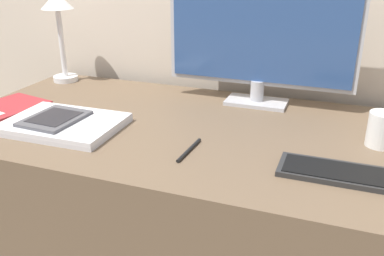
{
  "coord_description": "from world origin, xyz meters",
  "views": [
    {
      "loc": [
        0.31,
        -0.92,
        1.2
      ],
      "look_at": [
        -0.03,
        -0.0,
        0.8
      ],
      "focal_mm": 40.0,
      "sensor_mm": 36.0,
      "label": 1
    }
  ],
  "objects_px": {
    "monitor": "(261,28)",
    "coffee_mug": "(383,130)",
    "laptop": "(64,124)",
    "desk_lamp": "(59,18)",
    "ereader": "(54,119)",
    "keyboard": "(356,175)",
    "pen": "(189,150)"
  },
  "relations": [
    {
      "from": "keyboard",
      "to": "laptop",
      "type": "height_order",
      "value": "laptop"
    },
    {
      "from": "coffee_mug",
      "to": "monitor",
      "type": "bearing_deg",
      "value": 149.77
    },
    {
      "from": "ereader",
      "to": "pen",
      "type": "bearing_deg",
      "value": -1.32
    },
    {
      "from": "ereader",
      "to": "coffee_mug",
      "type": "bearing_deg",
      "value": 12.71
    },
    {
      "from": "laptop",
      "to": "ereader",
      "type": "relative_size",
      "value": 1.78
    },
    {
      "from": "keyboard",
      "to": "coffee_mug",
      "type": "height_order",
      "value": "coffee_mug"
    },
    {
      "from": "ereader",
      "to": "desk_lamp",
      "type": "relative_size",
      "value": 0.55
    },
    {
      "from": "monitor",
      "to": "ereader",
      "type": "xyz_separation_m",
      "value": [
        -0.49,
        -0.41,
        -0.22
      ]
    },
    {
      "from": "monitor",
      "to": "ereader",
      "type": "bearing_deg",
      "value": -139.99
    },
    {
      "from": "monitor",
      "to": "pen",
      "type": "relative_size",
      "value": 4.39
    },
    {
      "from": "monitor",
      "to": "ereader",
      "type": "relative_size",
      "value": 3.35
    },
    {
      "from": "keyboard",
      "to": "laptop",
      "type": "xyz_separation_m",
      "value": [
        -0.78,
        0.02,
        0.01
      ]
    },
    {
      "from": "monitor",
      "to": "keyboard",
      "type": "distance_m",
      "value": 0.58
    },
    {
      "from": "coffee_mug",
      "to": "pen",
      "type": "bearing_deg",
      "value": -155.68
    },
    {
      "from": "laptop",
      "to": "desk_lamp",
      "type": "bearing_deg",
      "value": 125.1
    },
    {
      "from": "desk_lamp",
      "to": "pen",
      "type": "height_order",
      "value": "desk_lamp"
    },
    {
      "from": "keyboard",
      "to": "laptop",
      "type": "relative_size",
      "value": 1.06
    },
    {
      "from": "coffee_mug",
      "to": "pen",
      "type": "xyz_separation_m",
      "value": [
        -0.45,
        -0.2,
        -0.04
      ]
    },
    {
      "from": "laptop",
      "to": "pen",
      "type": "xyz_separation_m",
      "value": [
        0.39,
        -0.02,
        -0.01
      ]
    },
    {
      "from": "monitor",
      "to": "coffee_mug",
      "type": "relative_size",
      "value": 5.64
    },
    {
      "from": "laptop",
      "to": "desk_lamp",
      "type": "xyz_separation_m",
      "value": [
        -0.29,
        0.41,
        0.23
      ]
    },
    {
      "from": "laptop",
      "to": "ereader",
      "type": "distance_m",
      "value": 0.03
    },
    {
      "from": "monitor",
      "to": "ereader",
      "type": "distance_m",
      "value": 0.67
    },
    {
      "from": "desk_lamp",
      "to": "pen",
      "type": "xyz_separation_m",
      "value": [
        0.67,
        -0.43,
        -0.23
      ]
    },
    {
      "from": "laptop",
      "to": "coffee_mug",
      "type": "height_order",
      "value": "coffee_mug"
    },
    {
      "from": "keyboard",
      "to": "coffee_mug",
      "type": "xyz_separation_m",
      "value": [
        0.06,
        0.2,
        0.04
      ]
    },
    {
      "from": "coffee_mug",
      "to": "laptop",
      "type": "bearing_deg",
      "value": -167.74
    },
    {
      "from": "laptop",
      "to": "coffee_mug",
      "type": "bearing_deg",
      "value": 12.26
    },
    {
      "from": "monitor",
      "to": "laptop",
      "type": "bearing_deg",
      "value": -139.47
    },
    {
      "from": "desk_lamp",
      "to": "keyboard",
      "type": "bearing_deg",
      "value": -21.83
    },
    {
      "from": "monitor",
      "to": "coffee_mug",
      "type": "distance_m",
      "value": 0.47
    },
    {
      "from": "laptop",
      "to": "ereader",
      "type": "bearing_deg",
      "value": -152.26
    }
  ]
}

